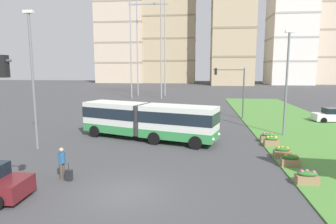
% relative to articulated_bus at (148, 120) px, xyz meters
% --- Properties ---
extents(ground_plane, '(260.00, 260.00, 0.00)m').
position_rel_articulated_bus_xyz_m(ground_plane, '(0.87, -10.64, -1.65)').
color(ground_plane, '#424244').
extents(grass_median, '(10.00, 70.00, 0.08)m').
position_rel_articulated_bus_xyz_m(grass_median, '(14.24, -0.64, -1.61)').
color(grass_median, '#4C8438').
rests_on(grass_median, ground_plane).
extents(articulated_bus, '(11.95, 6.14, 3.00)m').
position_rel_articulated_bus_xyz_m(articulated_bus, '(0.00, 0.00, 0.00)').
color(articulated_bus, silver).
rests_on(articulated_bus, ground).
extents(car_white_van, '(4.50, 2.24, 1.58)m').
position_rel_articulated_bus_xyz_m(car_white_van, '(19.28, 10.20, -0.90)').
color(car_white_van, silver).
rests_on(car_white_van, ground).
extents(pedestrian_crossing, '(0.36, 0.57, 1.74)m').
position_rel_articulated_bus_xyz_m(pedestrian_crossing, '(-3.00, -9.20, -0.65)').
color(pedestrian_crossing, '#4C4238').
rests_on(pedestrian_crossing, ground).
extents(rolling_suitcase, '(0.39, 0.29, 0.97)m').
position_rel_articulated_bus_xyz_m(rolling_suitcase, '(-2.55, -9.40, -1.34)').
color(rolling_suitcase, '#232328').
rests_on(rolling_suitcase, ground).
extents(flower_planter_0, '(1.10, 0.56, 0.74)m').
position_rel_articulated_bus_xyz_m(flower_planter_0, '(9.84, -8.64, -1.23)').
color(flower_planter_0, '#937051').
rests_on(flower_planter_0, grass_median).
extents(flower_planter_1, '(1.10, 0.56, 0.74)m').
position_rel_articulated_bus_xyz_m(flower_planter_1, '(9.84, -5.86, -1.23)').
color(flower_planter_1, '#937051').
rests_on(flower_planter_1, grass_median).
extents(flower_planter_2, '(1.10, 0.56, 0.74)m').
position_rel_articulated_bus_xyz_m(flower_planter_2, '(9.84, -4.14, -1.23)').
color(flower_planter_2, '#937051').
rests_on(flower_planter_2, grass_median).
extents(flower_planter_3, '(1.10, 0.56, 0.74)m').
position_rel_articulated_bus_xyz_m(flower_planter_3, '(9.84, -1.15, -1.23)').
color(flower_planter_3, '#937051').
rests_on(flower_planter_3, grass_median).
extents(flower_planter_4, '(1.10, 0.56, 0.74)m').
position_rel_articulated_bus_xyz_m(flower_planter_4, '(9.84, 0.17, -1.23)').
color(flower_planter_4, '#937051').
rests_on(flower_planter_4, grass_median).
extents(traffic_light_far_right, '(3.69, 0.28, 5.99)m').
position_rel_articulated_bus_xyz_m(traffic_light_far_right, '(8.26, 11.36, 2.46)').
color(traffic_light_far_right, '#474C51').
rests_on(traffic_light_far_right, ground).
extents(streetlight_left, '(0.70, 0.28, 9.93)m').
position_rel_articulated_bus_xyz_m(streetlight_left, '(-7.63, -3.79, 3.76)').
color(streetlight_left, slate).
rests_on(streetlight_left, ground).
extents(streetlight_median, '(0.70, 0.28, 9.11)m').
position_rel_articulated_bus_xyz_m(streetlight_median, '(11.74, 2.55, 3.35)').
color(streetlight_median, slate).
rests_on(streetlight_median, ground).
extents(apartment_tower_west, '(20.16, 17.51, 40.42)m').
position_rel_articulated_bus_xyz_m(apartment_tower_west, '(-29.13, 101.63, 18.58)').
color(apartment_tower_west, '#C6B299').
rests_on(apartment_tower_west, ground).
extents(apartment_tower_westcentre, '(21.84, 16.45, 52.84)m').
position_rel_articulated_bus_xyz_m(apartment_tower_westcentre, '(-8.84, 101.85, 24.79)').
color(apartment_tower_westcentre, tan).
rests_on(apartment_tower_westcentre, ground).
extents(apartment_tower_centre, '(14.89, 18.40, 48.30)m').
position_rel_articulated_bus_xyz_m(apartment_tower_centre, '(15.62, 87.62, 22.52)').
color(apartment_tower_centre, tan).
rests_on(apartment_tower_centre, ground).
extents(apartment_tower_eastcentre, '(15.30, 15.47, 41.33)m').
position_rel_articulated_bus_xyz_m(apartment_tower_eastcentre, '(37.48, 91.70, 19.04)').
color(apartment_tower_eastcentre, silver).
rests_on(apartment_tower_eastcentre, ground).
extents(apartment_tower_east, '(15.28, 19.16, 39.50)m').
position_rel_articulated_bus_xyz_m(apartment_tower_east, '(48.25, 99.65, 18.12)').
color(apartment_tower_east, '#C6B299').
rests_on(apartment_tower_east, ground).
extents(transmission_pylon, '(9.00, 6.24, 28.65)m').
position_rel_articulated_bus_xyz_m(transmission_pylon, '(-6.28, 36.13, 14.08)').
color(transmission_pylon, gray).
rests_on(transmission_pylon, ground).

